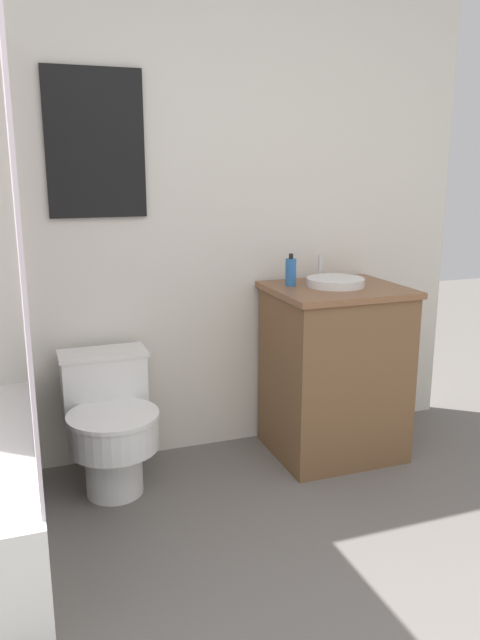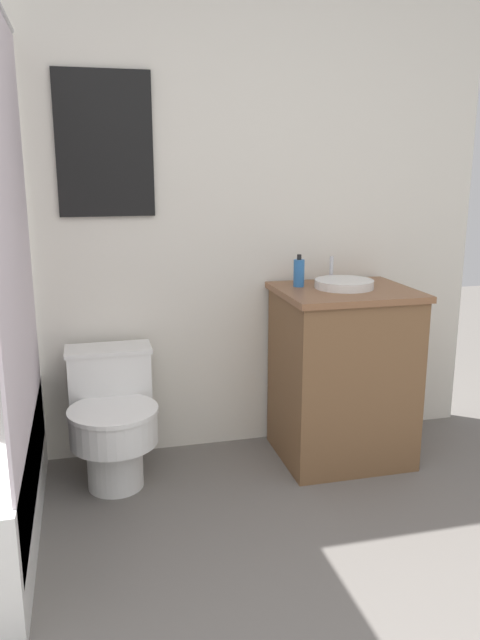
# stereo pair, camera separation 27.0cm
# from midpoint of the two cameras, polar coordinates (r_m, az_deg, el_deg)

# --- Properties ---
(wall_back) EXTENTS (3.34, 0.07, 2.50)m
(wall_back) POSITION_cam_midpoint_polar(r_m,az_deg,el_deg) (3.02, -11.09, 10.43)
(wall_back) COLOR silver
(wall_back) RESTS_ON ground_plane
(toilet) EXTENTS (0.40, 0.54, 0.60)m
(toilet) POSITION_cam_midpoint_polar(r_m,az_deg,el_deg) (2.89, -14.47, -9.05)
(toilet) COLOR white
(toilet) RESTS_ON ground_plane
(vanity) EXTENTS (0.64, 0.56, 0.86)m
(vanity) POSITION_cam_midpoint_polar(r_m,az_deg,el_deg) (3.13, 6.17, -4.68)
(vanity) COLOR brown
(vanity) RESTS_ON ground_plane
(sink) EXTENTS (0.28, 0.32, 0.13)m
(sink) POSITION_cam_midpoint_polar(r_m,az_deg,el_deg) (3.04, 6.20, 3.47)
(sink) COLOR white
(sink) RESTS_ON vanity
(soap_bottle) EXTENTS (0.05, 0.05, 0.16)m
(soap_bottle) POSITION_cam_midpoint_polar(r_m,az_deg,el_deg) (3.03, 2.13, 4.41)
(soap_bottle) COLOR #2D6BB2
(soap_bottle) RESTS_ON vanity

